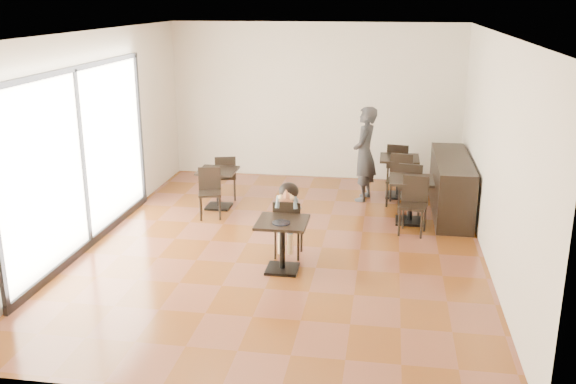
% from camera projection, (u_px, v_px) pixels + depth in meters
% --- Properties ---
extents(floor, '(6.00, 8.00, 0.01)m').
position_uv_depth(floor, '(284.00, 245.00, 9.92)').
color(floor, brown).
rests_on(floor, ground).
extents(ceiling, '(6.00, 8.00, 0.01)m').
position_uv_depth(ceiling, '(284.00, 33.00, 8.98)').
color(ceiling, white).
rests_on(ceiling, floor).
extents(wall_back, '(6.00, 0.01, 3.20)m').
position_uv_depth(wall_back, '(315.00, 102.00, 13.22)').
color(wall_back, white).
rests_on(wall_back, floor).
extents(wall_front, '(6.00, 0.01, 3.20)m').
position_uv_depth(wall_front, '(211.00, 243.00, 5.67)').
color(wall_front, white).
rests_on(wall_front, floor).
extents(wall_left, '(0.01, 8.00, 3.20)m').
position_uv_depth(wall_left, '(92.00, 137.00, 9.90)').
color(wall_left, white).
rests_on(wall_left, floor).
extents(wall_right, '(0.01, 8.00, 3.20)m').
position_uv_depth(wall_right, '(494.00, 152.00, 9.00)').
color(wall_right, white).
rests_on(wall_right, floor).
extents(storefront_window, '(0.04, 4.50, 2.60)m').
position_uv_depth(storefront_window, '(81.00, 158.00, 9.48)').
color(storefront_window, white).
rests_on(storefront_window, floor).
extents(child_table, '(0.70, 0.70, 0.74)m').
position_uv_depth(child_table, '(282.00, 246.00, 8.90)').
color(child_table, black).
rests_on(child_table, floor).
extents(child_chair, '(0.40, 0.40, 0.88)m').
position_uv_depth(child_chair, '(289.00, 227.00, 9.40)').
color(child_chair, black).
rests_on(child_chair, floor).
extents(child, '(0.40, 0.56, 1.11)m').
position_uv_depth(child, '(289.00, 220.00, 9.37)').
color(child, slate).
rests_on(child, child_chair).
extents(plate, '(0.25, 0.25, 0.01)m').
position_uv_depth(plate, '(281.00, 223.00, 8.70)').
color(plate, black).
rests_on(plate, child_table).
extents(pizza_slice, '(0.26, 0.20, 0.06)m').
position_uv_depth(pizza_slice, '(286.00, 197.00, 9.07)').
color(pizza_slice, tan).
rests_on(pizza_slice, child).
extents(adult_patron, '(0.53, 0.71, 1.77)m').
position_uv_depth(adult_patron, '(365.00, 154.00, 11.89)').
color(adult_patron, '#343438').
rests_on(adult_patron, floor).
extents(cafe_table_mid, '(0.85, 0.85, 0.77)m').
position_uv_depth(cafe_table_mid, '(410.00, 201.00, 10.82)').
color(cafe_table_mid, black).
rests_on(cafe_table_mid, floor).
extents(cafe_table_left, '(0.82, 0.82, 0.71)m').
position_uv_depth(cafe_table_left, '(218.00, 189.00, 11.58)').
color(cafe_table_left, black).
rests_on(cafe_table_left, floor).
extents(cafe_table_back, '(0.85, 0.85, 0.77)m').
position_uv_depth(cafe_table_back, '(399.00, 177.00, 12.22)').
color(cafe_table_back, black).
rests_on(cafe_table_back, floor).
extents(chair_mid_a, '(0.49, 0.49, 0.92)m').
position_uv_depth(chair_mid_a, '(411.00, 187.00, 11.31)').
color(chair_mid_a, black).
rests_on(chair_mid_a, floor).
extents(chair_mid_b, '(0.49, 0.49, 0.92)m').
position_uv_depth(chair_mid_b, '(413.00, 206.00, 10.27)').
color(chair_mid_b, black).
rests_on(chair_mid_b, floor).
extents(chair_left_a, '(0.47, 0.47, 0.86)m').
position_uv_depth(chair_left_a, '(226.00, 177.00, 12.08)').
color(chair_left_a, black).
rests_on(chair_left_a, floor).
extents(chair_left_b, '(0.47, 0.47, 0.86)m').
position_uv_depth(chair_left_b, '(210.00, 194.00, 11.04)').
color(chair_left_b, black).
rests_on(chair_left_b, floor).
extents(chair_back_a, '(0.49, 0.49, 0.93)m').
position_uv_depth(chair_back_a, '(399.00, 166.00, 12.72)').
color(chair_back_a, black).
rests_on(chair_back_a, floor).
extents(chair_back_b, '(0.49, 0.49, 0.93)m').
position_uv_depth(chair_back_b, '(399.00, 181.00, 11.68)').
color(chair_back_b, black).
rests_on(chair_back_b, floor).
extents(service_counter, '(0.60, 2.40, 1.00)m').
position_uv_depth(service_counter, '(451.00, 186.00, 11.26)').
color(service_counter, black).
rests_on(service_counter, floor).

